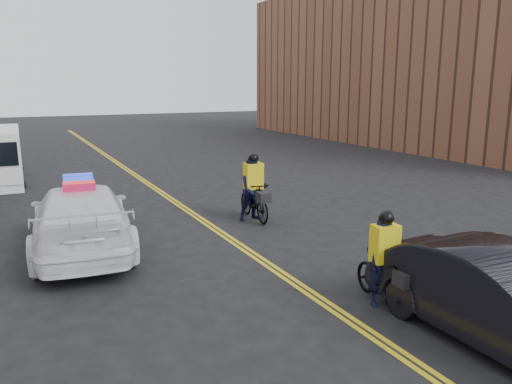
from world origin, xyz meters
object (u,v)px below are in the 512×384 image
at_px(police_cruiser, 81,218).
at_px(dark_sedan, 502,299).
at_px(cyclist_far, 254,194).
at_px(cyclist_near, 383,273).

distance_m(police_cruiser, dark_sedan, 9.26).
xyz_separation_m(police_cruiser, cyclist_far, (4.99, 0.61, -0.02)).
relative_size(police_cruiser, cyclist_far, 2.88).
distance_m(dark_sedan, cyclist_near, 2.05).
distance_m(cyclist_near, cyclist_far, 6.39).
bearing_deg(dark_sedan, cyclist_near, 108.56).
bearing_deg(cyclist_far, cyclist_near, -91.88).
bearing_deg(cyclist_near, cyclist_far, 92.26).
xyz_separation_m(cyclist_near, cyclist_far, (0.51, 6.37, 0.17)).
xyz_separation_m(dark_sedan, cyclist_near, (-0.68, 1.93, -0.13)).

